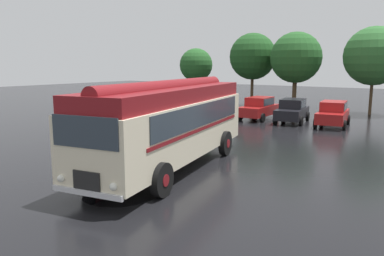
{
  "coord_description": "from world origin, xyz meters",
  "views": [
    {
      "loc": [
        9.46,
        -11.36,
        4.06
      ],
      "look_at": [
        0.48,
        1.52,
        1.4
      ],
      "focal_mm": 35.0,
      "sensor_mm": 36.0,
      "label": 1
    }
  ],
  "objects_px": {
    "vintage_bus": "(170,121)",
    "car_mid_right": "(333,114)",
    "car_near_left": "(259,108)",
    "car_mid_left": "(292,110)"
  },
  "relations": [
    {
      "from": "car_mid_left",
      "to": "vintage_bus",
      "type": "bearing_deg",
      "value": -88.82
    },
    {
      "from": "car_mid_left",
      "to": "car_mid_right",
      "type": "xyz_separation_m",
      "value": [
        2.84,
        -0.13,
        0.0
      ]
    },
    {
      "from": "car_near_left",
      "to": "car_mid_left",
      "type": "height_order",
      "value": "same"
    },
    {
      "from": "car_mid_left",
      "to": "car_mid_right",
      "type": "distance_m",
      "value": 2.85
    },
    {
      "from": "vintage_bus",
      "to": "car_mid_right",
      "type": "relative_size",
      "value": 2.37
    },
    {
      "from": "car_mid_right",
      "to": "car_near_left",
      "type": "bearing_deg",
      "value": 177.59
    },
    {
      "from": "car_mid_left",
      "to": "car_mid_right",
      "type": "height_order",
      "value": "same"
    },
    {
      "from": "car_mid_left",
      "to": "car_near_left",
      "type": "bearing_deg",
      "value": 177.81
    },
    {
      "from": "vintage_bus",
      "to": "car_near_left",
      "type": "distance_m",
      "value": 14.9
    },
    {
      "from": "vintage_bus",
      "to": "car_near_left",
      "type": "height_order",
      "value": "vintage_bus"
    }
  ]
}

